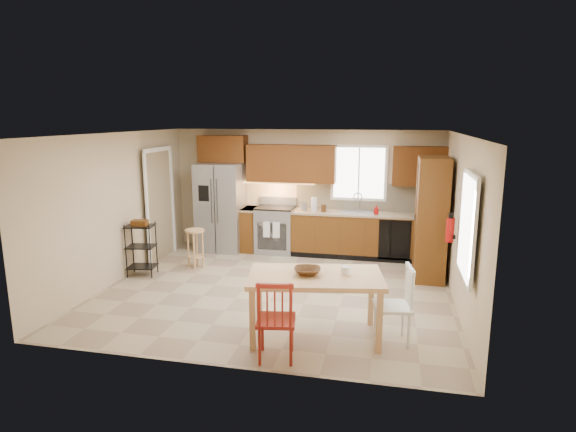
{
  "coord_description": "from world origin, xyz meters",
  "views": [
    {
      "loc": [
        1.75,
        -7.17,
        2.76
      ],
      "look_at": [
        0.1,
        0.4,
        1.15
      ],
      "focal_mm": 30.0,
      "sensor_mm": 36.0,
      "label": 1
    }
  ],
  "objects_px": {
    "table_jar": "(346,272)",
    "utility_cart": "(141,249)",
    "refrigerator": "(221,207)",
    "pantry": "(431,218)",
    "bar_stool": "(195,248)",
    "fire_extinguisher": "(450,230)",
    "chair_red": "(276,319)",
    "table_bowl": "(307,275)",
    "chair_white": "(392,305)",
    "dining_table": "(315,307)",
    "soap_bottle": "(376,209)",
    "range_stove": "(276,230)"
  },
  "relations": [
    {
      "from": "refrigerator",
      "to": "dining_table",
      "type": "bearing_deg",
      "value": -54.81
    },
    {
      "from": "fire_extinguisher",
      "to": "table_bowl",
      "type": "height_order",
      "value": "fire_extinguisher"
    },
    {
      "from": "soap_bottle",
      "to": "fire_extinguisher",
      "type": "relative_size",
      "value": 0.53
    },
    {
      "from": "chair_red",
      "to": "bar_stool",
      "type": "xyz_separation_m",
      "value": [
        -2.28,
        3.03,
        -0.13
      ]
    },
    {
      "from": "table_jar",
      "to": "fire_extinguisher",
      "type": "bearing_deg",
      "value": 48.33
    },
    {
      "from": "pantry",
      "to": "utility_cart",
      "type": "height_order",
      "value": "pantry"
    },
    {
      "from": "table_jar",
      "to": "utility_cart",
      "type": "bearing_deg",
      "value": 156.15
    },
    {
      "from": "chair_white",
      "to": "bar_stool",
      "type": "xyz_separation_m",
      "value": [
        -3.58,
        2.33,
        -0.13
      ]
    },
    {
      "from": "pantry",
      "to": "utility_cart",
      "type": "bearing_deg",
      "value": -168.91
    },
    {
      "from": "chair_red",
      "to": "dining_table",
      "type": "bearing_deg",
      "value": 51.9
    },
    {
      "from": "chair_red",
      "to": "table_bowl",
      "type": "bearing_deg",
      "value": 59.47
    },
    {
      "from": "utility_cart",
      "to": "soap_bottle",
      "type": "bearing_deg",
      "value": 16.03
    },
    {
      "from": "fire_extinguisher",
      "to": "chair_red",
      "type": "bearing_deg",
      "value": -132.25
    },
    {
      "from": "pantry",
      "to": "chair_red",
      "type": "bearing_deg",
      "value": -119.52
    },
    {
      "from": "chair_red",
      "to": "bar_stool",
      "type": "height_order",
      "value": "chair_red"
    },
    {
      "from": "chair_white",
      "to": "table_bowl",
      "type": "distance_m",
      "value": 1.11
    },
    {
      "from": "soap_bottle",
      "to": "bar_stool",
      "type": "xyz_separation_m",
      "value": [
        -3.24,
        -1.24,
        -0.64
      ]
    },
    {
      "from": "refrigerator",
      "to": "chair_red",
      "type": "relative_size",
      "value": 1.86
    },
    {
      "from": "pantry",
      "to": "fire_extinguisher",
      "type": "xyz_separation_m",
      "value": [
        0.2,
        -1.05,
        0.05
      ]
    },
    {
      "from": "refrigerator",
      "to": "soap_bottle",
      "type": "height_order",
      "value": "refrigerator"
    },
    {
      "from": "bar_stool",
      "to": "utility_cart",
      "type": "bearing_deg",
      "value": -136.26
    },
    {
      "from": "chair_white",
      "to": "utility_cart",
      "type": "xyz_separation_m",
      "value": [
        -4.32,
        1.71,
        -0.02
      ]
    },
    {
      "from": "refrigerator",
      "to": "utility_cart",
      "type": "relative_size",
      "value": 1.93
    },
    {
      "from": "soap_bottle",
      "to": "pantry",
      "type": "height_order",
      "value": "pantry"
    },
    {
      "from": "table_jar",
      "to": "utility_cart",
      "type": "height_order",
      "value": "utility_cart"
    },
    {
      "from": "dining_table",
      "to": "bar_stool",
      "type": "height_order",
      "value": "dining_table"
    },
    {
      "from": "refrigerator",
      "to": "utility_cart",
      "type": "distance_m",
      "value": 2.1
    },
    {
      "from": "chair_red",
      "to": "chair_white",
      "type": "distance_m",
      "value": 1.48
    },
    {
      "from": "pantry",
      "to": "chair_white",
      "type": "height_order",
      "value": "pantry"
    },
    {
      "from": "chair_white",
      "to": "table_bowl",
      "type": "relative_size",
      "value": 2.9
    },
    {
      "from": "chair_white",
      "to": "pantry",
      "type": "bearing_deg",
      "value": -22.63
    },
    {
      "from": "table_bowl",
      "to": "utility_cart",
      "type": "relative_size",
      "value": 0.36
    },
    {
      "from": "refrigerator",
      "to": "table_bowl",
      "type": "bearing_deg",
      "value": -55.91
    },
    {
      "from": "pantry",
      "to": "bar_stool",
      "type": "xyz_separation_m",
      "value": [
        -4.19,
        -0.34,
        -0.69
      ]
    },
    {
      "from": "table_jar",
      "to": "dining_table",
      "type": "bearing_deg",
      "value": -164.05
    },
    {
      "from": "table_bowl",
      "to": "range_stove",
      "type": "bearing_deg",
      "value": 109.57
    },
    {
      "from": "soap_bottle",
      "to": "dining_table",
      "type": "height_order",
      "value": "soap_bottle"
    },
    {
      "from": "table_bowl",
      "to": "table_jar",
      "type": "distance_m",
      "value": 0.48
    },
    {
      "from": "chair_white",
      "to": "table_jar",
      "type": "height_order",
      "value": "chair_white"
    },
    {
      "from": "range_stove",
      "to": "chair_red",
      "type": "bearing_deg",
      "value": -76.18
    },
    {
      "from": "pantry",
      "to": "bar_stool",
      "type": "distance_m",
      "value": 4.26
    },
    {
      "from": "dining_table",
      "to": "table_bowl",
      "type": "xyz_separation_m",
      "value": [
        -0.1,
        0.0,
        0.42
      ]
    },
    {
      "from": "pantry",
      "to": "bar_stool",
      "type": "height_order",
      "value": "pantry"
    },
    {
      "from": "range_stove",
      "to": "utility_cart",
      "type": "height_order",
      "value": "utility_cart"
    },
    {
      "from": "utility_cart",
      "to": "pantry",
      "type": "bearing_deg",
      "value": 1.99
    },
    {
      "from": "range_stove",
      "to": "bar_stool",
      "type": "xyz_separation_m",
      "value": [
        -1.21,
        -1.33,
        -0.1
      ]
    },
    {
      "from": "dining_table",
      "to": "utility_cart",
      "type": "xyz_separation_m",
      "value": [
        -3.37,
        1.76,
        0.07
      ]
    },
    {
      "from": "fire_extinguisher",
      "to": "utility_cart",
      "type": "xyz_separation_m",
      "value": [
        -5.13,
        0.08,
        -0.63
      ]
    },
    {
      "from": "bar_stool",
      "to": "chair_red",
      "type": "bearing_deg",
      "value": -49.39
    },
    {
      "from": "chair_red",
      "to": "utility_cart",
      "type": "xyz_separation_m",
      "value": [
        -3.02,
        2.41,
        -0.02
      ]
    }
  ]
}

